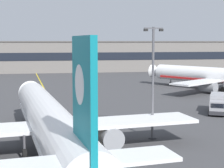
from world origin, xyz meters
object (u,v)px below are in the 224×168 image
object	(u,v)px
apron_lamp_post	(153,81)
safety_cone_by_nose_gear	(53,118)
service_truck_catering_grey	(218,103)
airliner_foreground	(49,121)
airliner_background	(222,77)

from	to	relation	value
apron_lamp_post	safety_cone_by_nose_gear	size ratio (longest dim) A/B	23.52
apron_lamp_post	safety_cone_by_nose_gear	world-z (taller)	apron_lamp_post
apron_lamp_post	service_truck_catering_grey	size ratio (longest dim) A/B	1.65
airliner_foreground	apron_lamp_post	bearing A→B (deg)	18.04
service_truck_catering_grey	safety_cone_by_nose_gear	size ratio (longest dim) A/B	14.27
apron_lamp_post	safety_cone_by_nose_gear	distance (m)	18.05
apron_lamp_post	service_truck_catering_grey	xyz separation A→B (m)	(14.79, 13.56, -5.29)
airliner_foreground	airliner_background	distance (m)	57.37
airliner_foreground	safety_cone_by_nose_gear	world-z (taller)	airliner_foreground
airliner_foreground	airliner_background	xyz separation A→B (m)	(39.41, 41.69, -0.06)
airliner_background	apron_lamp_post	distance (m)	46.92
airliner_background	service_truck_catering_grey	xyz separation A→B (m)	(-12.75, -24.26, -1.83)
airliner_foreground	airliner_background	world-z (taller)	airliner_foreground
apron_lamp_post	airliner_foreground	bearing A→B (deg)	-161.96
airliner_foreground	service_truck_catering_grey	bearing A→B (deg)	33.17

